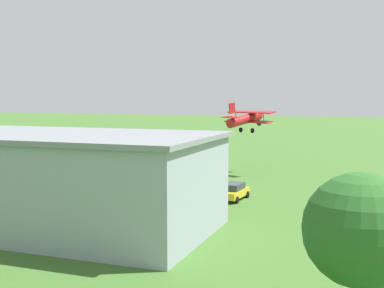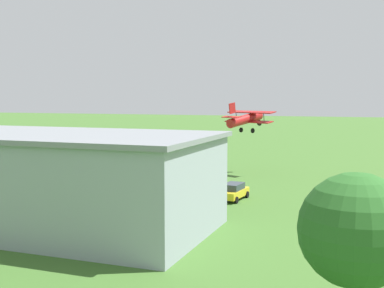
{
  "view_description": "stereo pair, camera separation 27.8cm",
  "coord_description": "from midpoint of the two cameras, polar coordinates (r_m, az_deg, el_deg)",
  "views": [
    {
      "loc": [
        -21.96,
        60.5,
        9.93
      ],
      "look_at": [
        -3.24,
        6.5,
        4.53
      ],
      "focal_mm": 46.73,
      "sensor_mm": 36.0,
      "label": 1
    },
    {
      "loc": [
        -22.22,
        60.41,
        9.93
      ],
      "look_at": [
        -3.24,
        6.5,
        4.53
      ],
      "focal_mm": 46.73,
      "sensor_mm": 36.0,
      "label": 2
    }
  ],
  "objects": [
    {
      "name": "biplane",
      "position": [
        64.42,
        6.33,
        2.86
      ],
      "size": [
        7.15,
        6.93,
        3.93
      ],
      "color": "#B21E1E"
    },
    {
      "name": "ground_plane",
      "position": [
        65.13,
        -0.67,
        -3.37
      ],
      "size": [
        400.0,
        400.0,
        0.0
      ],
      "primitive_type": "plane",
      "color": "#3D6628"
    },
    {
      "name": "tree_at_field_edge",
      "position": [
        20.66,
        18.58,
        -9.38
      ],
      "size": [
        4.52,
        4.52,
        7.05
      ],
      "color": "brown",
      "rests_on": "ground_plane"
    },
    {
      "name": "person_by_parked_cars",
      "position": [
        53.87,
        0.18,
        -4.27
      ],
      "size": [
        0.44,
        0.44,
        1.77
      ],
      "color": "beige",
      "rests_on": "ground_plane"
    },
    {
      "name": "hangar",
      "position": [
        41.26,
        -18.48,
        -3.68
      ],
      "size": [
        30.36,
        13.59,
        7.23
      ],
      "color": "#99A3AD",
      "rests_on": "ground_plane"
    },
    {
      "name": "car_yellow",
      "position": [
        48.7,
        4.9,
        -5.39
      ],
      "size": [
        2.38,
        4.53,
        1.6
      ],
      "color": "gold",
      "rests_on": "ground_plane"
    },
    {
      "name": "person_beside_truck",
      "position": [
        48.09,
        1.0,
        -5.45
      ],
      "size": [
        0.47,
        0.47,
        1.76
      ],
      "color": "#33723F",
      "rests_on": "ground_plane"
    }
  ]
}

